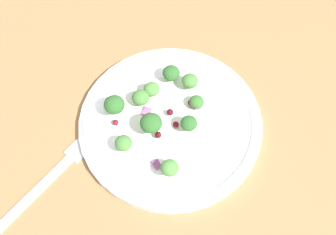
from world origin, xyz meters
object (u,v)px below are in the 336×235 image
object	(u,v)px
broccoli_floret_2	(171,73)
fork	(44,183)
plate	(168,124)
broccoli_floret_1	(170,168)
broccoli_floret_0	(197,102)

from	to	relation	value
broccoli_floret_2	fork	bearing A→B (deg)	178.17
fork	broccoli_floret_2	bearing A→B (deg)	-1.83
plate	broccoli_floret_2	world-z (taller)	broccoli_floret_2
plate	broccoli_floret_1	xyz separation A→B (cm)	(-4.92, -5.27, 2.41)
plate	broccoli_floret_2	distance (cm)	7.01
broccoli_floret_1	broccoli_floret_0	bearing A→B (deg)	25.17
fork	broccoli_floret_1	bearing A→B (deg)	-41.84
plate	broccoli_floret_1	size ratio (longest dim) A/B	10.77
plate	broccoli_floret_1	bearing A→B (deg)	-133.05
plate	broccoli_floret_1	world-z (taller)	broccoli_floret_1
broccoli_floret_2	fork	distance (cm)	21.74
broccoli_floret_2	fork	size ratio (longest dim) A/B	0.13
broccoli_floret_0	fork	world-z (taller)	broccoli_floret_0
broccoli_floret_0	fork	bearing A→B (deg)	163.94
broccoli_floret_2	fork	world-z (taller)	broccoli_floret_2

